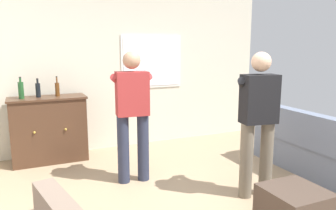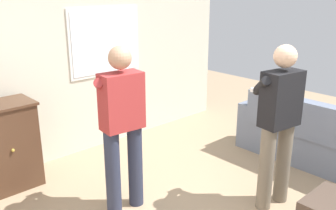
{
  "view_description": "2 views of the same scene",
  "coord_description": "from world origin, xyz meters",
  "views": [
    {
      "loc": [
        -1.62,
        -2.82,
        1.75
      ],
      "look_at": [
        -0.02,
        0.77,
        1.03
      ],
      "focal_mm": 35.0,
      "sensor_mm": 36.0,
      "label": 1
    },
    {
      "loc": [
        -2.35,
        -1.72,
        2.2
      ],
      "look_at": [
        0.04,
        0.87,
        1.07
      ],
      "focal_mm": 40.0,
      "sensor_mm": 36.0,
      "label": 2
    }
  ],
  "objects": [
    {
      "name": "person_standing_right",
      "position": [
        0.79,
        0.09,
        0.94
      ],
      "size": [
        0.55,
        0.5,
        1.68
      ],
      "color": "#6B6051",
      "rests_on": "ground"
    },
    {
      "name": "person_standing_left",
      "position": [
        -0.38,
        1.07,
        0.94
      ],
      "size": [
        0.55,
        0.49,
        1.68
      ],
      "color": "#282D42",
      "rests_on": "ground"
    },
    {
      "name": "couch",
      "position": [
        1.94,
        -0.01,
        0.33
      ],
      "size": [
        0.57,
        2.51,
        0.88
      ],
      "color": "slate",
      "rests_on": "ground"
    },
    {
      "name": "wall_back_with_window",
      "position": [
        0.01,
        2.66,
        1.4
      ],
      "size": [
        5.2,
        0.15,
        2.8
      ],
      "color": "beige",
      "rests_on": "ground"
    }
  ]
}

